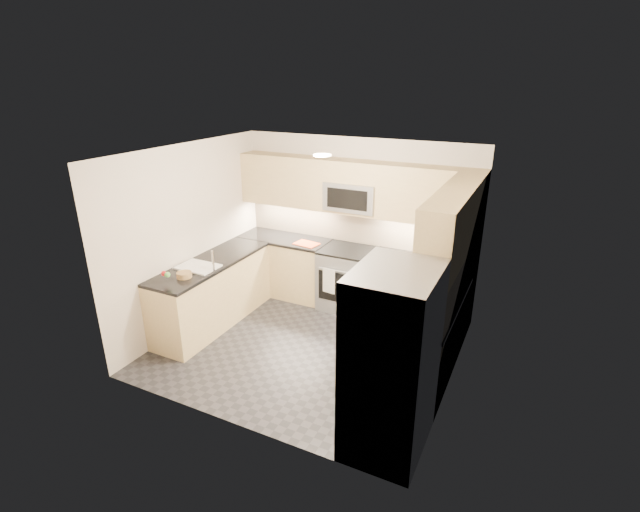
{
  "coord_description": "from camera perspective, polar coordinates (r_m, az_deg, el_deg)",
  "views": [
    {
      "loc": [
        2.43,
        -4.6,
        3.29
      ],
      "look_at": [
        0.0,
        0.35,
        1.15
      ],
      "focal_mm": 26.0,
      "sensor_mm": 36.0,
      "label": 1
    }
  ],
  "objects": [
    {
      "name": "upper_cab_right",
      "position": [
        5.15,
        16.11,
        3.84
      ],
      "size": [
        0.35,
        1.95,
        0.75
      ],
      "primitive_type": "cube",
      "color": "#CFB47C",
      "rests_on": "wall_right"
    },
    {
      "name": "countertop_right",
      "position": [
        5.39,
        13.57,
        -5.53
      ],
      "size": [
        0.63,
        1.7,
        0.04
      ],
      "primitive_type": "cube",
      "color": "black",
      "rests_on": "base_cab_right"
    },
    {
      "name": "base_cab_back_left",
      "position": [
        7.43,
        -4.32,
        -1.3
      ],
      "size": [
        1.42,
        0.6,
        0.9
      ],
      "primitive_type": "cube",
      "color": "#CFB47C",
      "rests_on": "floor"
    },
    {
      "name": "wall_left",
      "position": [
        6.57,
        -15.64,
        2.33
      ],
      "size": [
        0.02,
        3.2,
        2.5
      ],
      "primitive_type": "cube",
      "color": "beige",
      "rests_on": "floor"
    },
    {
      "name": "cutting_board",
      "position": [
        6.95,
        -1.68,
        1.52
      ],
      "size": [
        0.39,
        0.3,
        0.01
      ],
      "primitive_type": "cube",
      "rotation": [
        0.0,
        0.0,
        -0.14
      ],
      "color": "#E24315",
      "rests_on": "countertop_back_left"
    },
    {
      "name": "ceiling",
      "position": [
        5.26,
        -1.72,
        12.57
      ],
      "size": [
        3.6,
        3.2,
        0.02
      ],
      "primitive_type": "cube",
      "color": "beige",
      "rests_on": "wall_back"
    },
    {
      "name": "backsplash_right",
      "position": [
        5.5,
        17.53,
        -2.21
      ],
      "size": [
        0.01,
        2.3,
        0.51
      ],
      "primitive_type": "cube",
      "color": "#C7AF8F",
      "rests_on": "wall_right"
    },
    {
      "name": "base_cab_back_right",
      "position": [
        6.68,
        12.11,
        -4.44
      ],
      "size": [
        1.42,
        0.6,
        0.9
      ],
      "primitive_type": "cube",
      "color": "#CFB47C",
      "rests_on": "floor"
    },
    {
      "name": "countertop_back_left",
      "position": [
        7.26,
        -4.43,
        2.12
      ],
      "size": [
        1.42,
        0.63,
        0.04
      ],
      "primitive_type": "cube",
      "color": "black",
      "rests_on": "base_cab_back_left"
    },
    {
      "name": "utensil_bowl",
      "position": [
        6.37,
        16.91,
        -0.71
      ],
      "size": [
        0.29,
        0.29,
        0.14
      ],
      "primitive_type": "cylinder",
      "rotation": [
        0.0,
        0.0,
        0.21
      ],
      "color": "#6BAE4A",
      "rests_on": "countertop_back_right"
    },
    {
      "name": "gas_range",
      "position": [
        6.96,
        3.36,
        -2.85
      ],
      "size": [
        0.76,
        0.65,
        0.91
      ],
      "primitive_type": "cube",
      "color": "gray",
      "rests_on": "floor"
    },
    {
      "name": "backsplash_back",
      "position": [
        6.97,
        4.52,
        3.68
      ],
      "size": [
        3.6,
        0.01,
        0.51
      ],
      "primitive_type": "cube",
      "color": "#C7AF8F",
      "rests_on": "wall_back"
    },
    {
      "name": "oven_handle",
      "position": [
        6.56,
        2.21,
        -1.87
      ],
      "size": [
        0.6,
        0.02,
        0.02
      ],
      "primitive_type": "cylinder",
      "rotation": [
        0.0,
        1.57,
        0.0
      ],
      "color": "#B2B5BA",
      "rests_on": "gas_range"
    },
    {
      "name": "refrigerator",
      "position": [
        4.31,
        8.78,
        -12.78
      ],
      "size": [
        0.7,
        0.9,
        1.8
      ],
      "primitive_type": "cube",
      "color": "#929399",
      "rests_on": "floor"
    },
    {
      "name": "floor",
      "position": [
        6.15,
        -1.46,
        -11.11
      ],
      "size": [
        3.6,
        3.2,
        0.0
      ],
      "primitive_type": "cube",
      "color": "black",
      "rests_on": "ground"
    },
    {
      "name": "upper_cab_back",
      "position": [
        6.66,
        4.12,
        8.46
      ],
      "size": [
        3.6,
        0.35,
        0.75
      ],
      "primitive_type": "cube",
      "color": "#CFB47C",
      "rests_on": "wall_back"
    },
    {
      "name": "sink_basin",
      "position": [
        6.34,
        -14.74,
        -1.88
      ],
      "size": [
        0.52,
        0.38,
        0.16
      ],
      "primitive_type": "cube",
      "color": "white",
      "rests_on": "base_cab_peninsula"
    },
    {
      "name": "base_cab_peninsula",
      "position": [
        6.68,
        -13.02,
        -4.52
      ],
      "size": [
        0.6,
        2.0,
        0.9
      ],
      "primitive_type": "cube",
      "color": "#CFB47C",
      "rests_on": "floor"
    },
    {
      "name": "oven_door_glass",
      "position": [
        6.68,
        2.25,
        -3.93
      ],
      "size": [
        0.62,
        0.02,
        0.45
      ],
      "primitive_type": "cube",
      "color": "black",
      "rests_on": "gas_range"
    },
    {
      "name": "wall_front",
      "position": [
        4.36,
        -11.44,
        -7.13
      ],
      "size": [
        3.6,
        0.02,
        2.5
      ],
      "primitive_type": "cube",
      "color": "beige",
      "rests_on": "floor"
    },
    {
      "name": "microwave_door",
      "position": [
        6.48,
        3.32,
        6.98
      ],
      "size": [
        0.6,
        0.01,
        0.28
      ],
      "primitive_type": "cube",
      "color": "black",
      "rests_on": "microwave"
    },
    {
      "name": "fruit_basket",
      "position": [
        6.04,
        -16.38,
        -2.25
      ],
      "size": [
        0.23,
        0.23,
        0.07
      ],
      "primitive_type": "cylinder",
      "rotation": [
        0.0,
        0.0,
        -0.28
      ],
      "color": "#A6814D",
      "rests_on": "countertop_peninsula"
    },
    {
      "name": "range_cooktop",
      "position": [
        6.78,
        3.44,
        0.69
      ],
      "size": [
        0.76,
        0.65,
        0.03
      ],
      "primitive_type": "cube",
      "color": "black",
      "rests_on": "gas_range"
    },
    {
      "name": "fridge_handle_left",
      "position": [
        4.24,
        3.18,
        -12.34
      ],
      "size": [
        0.02,
        0.02,
        1.2
      ],
      "primitive_type": "cylinder",
      "color": "#B2B5BA",
      "rests_on": "refrigerator"
    },
    {
      "name": "fruit_pear",
      "position": [
        5.89,
        -18.27,
        -2.21
      ],
      "size": [
        0.07,
        0.07,
        0.07
      ],
      "primitive_type": "sphere",
      "color": "#5EB94F",
      "rests_on": "fruit_basket"
    },
    {
      "name": "fridge_handle_right",
      "position": [
        4.52,
        5.0,
        -10.04
      ],
      "size": [
        0.02,
        0.02,
        1.2
      ],
      "primitive_type": "cylinder",
      "color": "#B2B5BA",
      "rests_on": "refrigerator"
    },
    {
      "name": "countertop_back_right",
      "position": [
        6.5,
        12.42,
        -0.7
      ],
      "size": [
        1.42,
        0.63,
        0.04
      ],
      "primitive_type": "cube",
      "color": "black",
      "rests_on": "base_cab_back_right"
    },
    {
      "name": "microwave",
      "position": [
        6.66,
        4.01,
        7.37
      ],
      "size": [
        0.76,
        0.4,
        0.4
      ],
      "primitive_type": "cube",
      "color": "gray",
      "rests_on": "upper_cab_back"
    },
    {
      "name": "wall_back",
      "position": [
        6.96,
        4.55,
        4.12
      ],
      "size": [
        3.6,
        0.02,
        2.5
      ],
      "primitive_type": "cube",
      "color": "beige",
      "rests_on": "floor"
    },
    {
      "name": "fruit_apple",
      "position": [
        5.94,
        -18.67,
        -2.05
      ],
      "size": [
        0.06,
        0.06,
        0.06
      ],
      "primitive_type": "sphere",
      "color": "red",
      "rests_on": "fruit_basket"
    },
    {
      "name": "dish_towel_check",
      "position": [
        6.66,
        1.09,
        -3.08
      ],
      "size": [
        0.2,
        0.05,
        0.37
      ],
      "primitive_type": "cube",
      "rotation": [
        0.0,
        0.0,
        -0.15
      ],
      "color": "white",
      "rests_on": "oven_handle"
    },
    {
      "name": "countertop_peninsula",
      "position": [
        6.49,
        -13.36,
        -0.78
      ],
      "size": [
        0.63,
        2.0,
        0.04
      ],
      "primitive_type": "cube",
      "color": "black",
      "rests_on": "base_cab_peninsula"
    },
    {
      "name": "faucet",
      "position": [
        6.1,
        -13.05,
        -0.59
      ],
      "size": [
        0.03,
        0.03,
        0.28
      ],
      "primitive_type": "cylinder",
      "color": "silver",
      "rests_on": "countertop_peninsula"
    },
    {
      "name": "base_cab_right",
      "position": [
        5.61,
        13.16,
        -9.82
      ],
      "size": [
        0.6,
        1.7,
        0.9
      ],
      "primitive_type": "cube",
      "color": "#CFB47C",
      "rests_on": "floor"
    },
    {
      "name": "wall_right",
      "position": [
        5.07,
        16.79,
        -3.49
      ],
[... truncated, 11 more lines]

